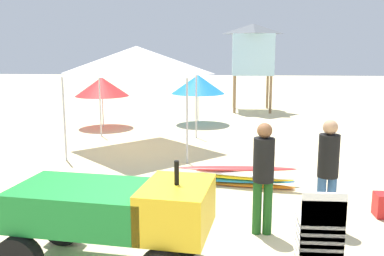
{
  "coord_description": "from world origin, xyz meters",
  "views": [
    {
      "loc": [
        0.82,
        -5.3,
        2.84
      ],
      "look_at": [
        0.12,
        3.19,
        1.25
      ],
      "focal_mm": 40.48,
      "sensor_mm": 36.0,
      "label": 1
    }
  ],
  "objects_px": {
    "stacked_plastic_chairs": "(320,235)",
    "beach_umbrella_left": "(102,87)",
    "surfboard_pile": "(243,176)",
    "lifeguard_near_center": "(263,171)",
    "popup_canopy": "(137,60)",
    "lifeguard_near_left": "(328,167)",
    "lifeguard_tower": "(253,49)",
    "beach_umbrella_mid": "(198,84)",
    "utility_cart": "(115,212)"
  },
  "relations": [
    {
      "from": "beach_umbrella_left",
      "to": "beach_umbrella_mid",
      "type": "height_order",
      "value": "beach_umbrella_mid"
    },
    {
      "from": "popup_canopy",
      "to": "lifeguard_near_left",
      "type": "bearing_deg",
      "value": -52.26
    },
    {
      "from": "lifeguard_near_center",
      "to": "popup_canopy",
      "type": "height_order",
      "value": "popup_canopy"
    },
    {
      "from": "lifeguard_near_center",
      "to": "lifeguard_tower",
      "type": "bearing_deg",
      "value": 87.71
    },
    {
      "from": "popup_canopy",
      "to": "lifeguard_tower",
      "type": "distance_m",
      "value": 8.61
    },
    {
      "from": "lifeguard_near_left",
      "to": "beach_umbrella_left",
      "type": "height_order",
      "value": "beach_umbrella_left"
    },
    {
      "from": "beach_umbrella_left",
      "to": "popup_canopy",
      "type": "bearing_deg",
      "value": -58.39
    },
    {
      "from": "beach_umbrella_left",
      "to": "beach_umbrella_mid",
      "type": "xyz_separation_m",
      "value": [
        3.37,
        0.98,
        0.03
      ]
    },
    {
      "from": "stacked_plastic_chairs",
      "to": "lifeguard_near_center",
      "type": "xyz_separation_m",
      "value": [
        -0.51,
        1.66,
        0.26
      ]
    },
    {
      "from": "stacked_plastic_chairs",
      "to": "lifeguard_tower",
      "type": "bearing_deg",
      "value": 89.91
    },
    {
      "from": "utility_cart",
      "to": "lifeguard_tower",
      "type": "bearing_deg",
      "value": 80.35
    },
    {
      "from": "lifeguard_near_center",
      "to": "lifeguard_tower",
      "type": "xyz_separation_m",
      "value": [
        0.54,
        13.39,
        1.77
      ]
    },
    {
      "from": "stacked_plastic_chairs",
      "to": "beach_umbrella_left",
      "type": "height_order",
      "value": "beach_umbrella_left"
    },
    {
      "from": "popup_canopy",
      "to": "lifeguard_tower",
      "type": "relative_size",
      "value": 0.81
    },
    {
      "from": "popup_canopy",
      "to": "beach_umbrella_left",
      "type": "height_order",
      "value": "popup_canopy"
    },
    {
      "from": "surfboard_pile",
      "to": "lifeguard_near_center",
      "type": "distance_m",
      "value": 2.46
    },
    {
      "from": "surfboard_pile",
      "to": "beach_umbrella_left",
      "type": "height_order",
      "value": "beach_umbrella_left"
    },
    {
      "from": "utility_cart",
      "to": "popup_canopy",
      "type": "distance_m",
      "value": 7.15
    },
    {
      "from": "lifeguard_tower",
      "to": "beach_umbrella_left",
      "type": "distance_m",
      "value": 7.36
    },
    {
      "from": "stacked_plastic_chairs",
      "to": "popup_canopy",
      "type": "height_order",
      "value": "popup_canopy"
    },
    {
      "from": "popup_canopy",
      "to": "lifeguard_tower",
      "type": "bearing_deg",
      "value": 65.12
    },
    {
      "from": "stacked_plastic_chairs",
      "to": "lifeguard_near_left",
      "type": "height_order",
      "value": "lifeguard_near_left"
    },
    {
      "from": "lifeguard_near_left",
      "to": "surfboard_pile",
      "type": "bearing_deg",
      "value": 121.26
    },
    {
      "from": "popup_canopy",
      "to": "beach_umbrella_mid",
      "type": "distance_m",
      "value": 4.49
    },
    {
      "from": "beach_umbrella_left",
      "to": "beach_umbrella_mid",
      "type": "relative_size",
      "value": 0.96
    },
    {
      "from": "lifeguard_near_left",
      "to": "lifeguard_tower",
      "type": "height_order",
      "value": "lifeguard_tower"
    },
    {
      "from": "utility_cart",
      "to": "stacked_plastic_chairs",
      "type": "xyz_separation_m",
      "value": [
        2.47,
        -0.39,
        -0.04
      ]
    },
    {
      "from": "lifeguard_near_center",
      "to": "popup_canopy",
      "type": "bearing_deg",
      "value": 118.87
    },
    {
      "from": "surfboard_pile",
      "to": "lifeguard_near_left",
      "type": "xyz_separation_m",
      "value": [
        1.23,
        -2.03,
        0.8
      ]
    },
    {
      "from": "popup_canopy",
      "to": "lifeguard_tower",
      "type": "height_order",
      "value": "lifeguard_tower"
    },
    {
      "from": "lifeguard_tower",
      "to": "beach_umbrella_mid",
      "type": "xyz_separation_m",
      "value": [
        -2.19,
        -3.67,
        -1.28
      ]
    },
    {
      "from": "utility_cart",
      "to": "lifeguard_near_center",
      "type": "relative_size",
      "value": 1.53
    },
    {
      "from": "surfboard_pile",
      "to": "lifeguard_tower",
      "type": "xyz_separation_m",
      "value": [
        0.75,
        11.08,
        2.56
      ]
    },
    {
      "from": "beach_umbrella_left",
      "to": "lifeguard_near_left",
      "type": "bearing_deg",
      "value": -54.45
    },
    {
      "from": "lifeguard_near_center",
      "to": "popup_canopy",
      "type": "distance_m",
      "value": 6.56
    },
    {
      "from": "utility_cart",
      "to": "beach_umbrella_left",
      "type": "distance_m",
      "value": 10.5
    },
    {
      "from": "utility_cart",
      "to": "popup_canopy",
      "type": "xyz_separation_m",
      "value": [
        -1.13,
        6.86,
        1.71
      ]
    },
    {
      "from": "stacked_plastic_chairs",
      "to": "beach_umbrella_mid",
      "type": "distance_m",
      "value": 11.61
    },
    {
      "from": "beach_umbrella_left",
      "to": "beach_umbrella_mid",
      "type": "distance_m",
      "value": 3.51
    },
    {
      "from": "popup_canopy",
      "to": "lifeguard_tower",
      "type": "xyz_separation_m",
      "value": [
        3.62,
        7.8,
        0.27
      ]
    },
    {
      "from": "beach_umbrella_left",
      "to": "stacked_plastic_chairs",
      "type": "bearing_deg",
      "value": -61.97
    },
    {
      "from": "lifeguard_tower",
      "to": "beach_umbrella_left",
      "type": "height_order",
      "value": "lifeguard_tower"
    },
    {
      "from": "beach_umbrella_mid",
      "to": "beach_umbrella_left",
      "type": "bearing_deg",
      "value": -163.88
    },
    {
      "from": "lifeguard_tower",
      "to": "utility_cart",
      "type": "bearing_deg",
      "value": -99.65
    },
    {
      "from": "lifeguard_near_left",
      "to": "popup_canopy",
      "type": "xyz_separation_m",
      "value": [
        -4.1,
        5.3,
        1.48
      ]
    },
    {
      "from": "beach_umbrella_left",
      "to": "surfboard_pile",
      "type": "bearing_deg",
      "value": -53.18
    },
    {
      "from": "stacked_plastic_chairs",
      "to": "lifeguard_near_left",
      "type": "distance_m",
      "value": 2.03
    },
    {
      "from": "utility_cart",
      "to": "popup_canopy",
      "type": "bearing_deg",
      "value": 99.33
    },
    {
      "from": "lifeguard_tower",
      "to": "popup_canopy",
      "type": "bearing_deg",
      "value": -114.88
    },
    {
      "from": "surfboard_pile",
      "to": "beach_umbrella_mid",
      "type": "height_order",
      "value": "beach_umbrella_mid"
    }
  ]
}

